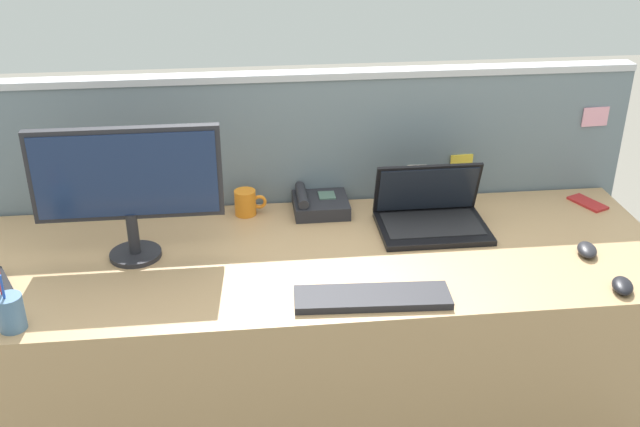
% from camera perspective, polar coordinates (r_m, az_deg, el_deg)
% --- Properties ---
extents(desk, '(2.26, 0.79, 0.73)m').
position_cam_1_polar(desk, '(2.62, 0.12, -10.09)').
color(desk, tan).
rests_on(desk, ground_plane).
extents(cubicle_divider, '(2.36, 0.08, 1.21)m').
position_cam_1_polar(cubicle_divider, '(2.86, -0.84, -1.01)').
color(cubicle_divider, slate).
rests_on(cubicle_divider, ground_plane).
extents(desktop_monitor, '(0.58, 0.16, 0.43)m').
position_cam_1_polar(desktop_monitor, '(2.37, -14.46, 2.43)').
color(desktop_monitor, '#232328').
rests_on(desktop_monitor, desk).
extents(laptop, '(0.37, 0.27, 0.21)m').
position_cam_1_polar(laptop, '(2.60, 8.40, 0.02)').
color(laptop, black).
rests_on(laptop, desk).
extents(desk_phone, '(0.19, 0.18, 0.08)m').
position_cam_1_polar(desk_phone, '(2.68, -0.09, 0.73)').
color(desk_phone, '#232328').
rests_on(desk_phone, desk).
extents(keyboard_main, '(0.46, 0.15, 0.02)m').
position_cam_1_polar(keyboard_main, '(2.18, 4.00, -6.39)').
color(keyboard_main, '#232328').
rests_on(keyboard_main, desk).
extents(computer_mouse_right_hand, '(0.09, 0.11, 0.03)m').
position_cam_1_polar(computer_mouse_right_hand, '(2.39, 22.01, -5.11)').
color(computer_mouse_right_hand, black).
rests_on(computer_mouse_right_hand, desk).
extents(computer_mouse_left_hand, '(0.08, 0.11, 0.03)m').
position_cam_1_polar(computer_mouse_left_hand, '(2.55, 19.64, -2.61)').
color(computer_mouse_left_hand, '#232328').
rests_on(computer_mouse_left_hand, desk).
extents(pen_cup, '(0.07, 0.07, 0.18)m').
position_cam_1_polar(pen_cup, '(2.20, -22.47, -6.95)').
color(pen_cup, '#4C7093').
rests_on(pen_cup, desk).
extents(cell_phone_red_case, '(0.12, 0.16, 0.01)m').
position_cam_1_polar(cell_phone_red_case, '(2.91, 19.68, 0.76)').
color(cell_phone_red_case, '#B22323').
rests_on(cell_phone_red_case, desk).
extents(tv_remote, '(0.12, 0.17, 0.02)m').
position_cam_1_polar(tv_remote, '(2.44, -23.11, -4.87)').
color(tv_remote, black).
rests_on(tv_remote, desk).
extents(coffee_mug, '(0.11, 0.08, 0.09)m').
position_cam_1_polar(coffee_mug, '(2.66, -5.64, 0.84)').
color(coffee_mug, orange).
rests_on(coffee_mug, desk).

